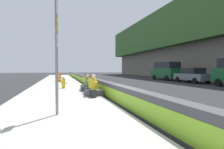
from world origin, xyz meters
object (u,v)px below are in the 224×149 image
backpack (94,94)px  fire_hydrant (63,82)px  seated_person_middle (92,87)px  parked_car_fourth (166,71)px  seated_person_foreground (94,89)px  seated_person_rear (88,86)px  construction_barrel (59,78)px  route_sign_post (57,48)px  parked_car_third (192,75)px  seated_person_far (87,84)px

backpack → fire_hydrant: bearing=14.9°
seated_person_middle → parked_car_fourth: 18.14m
backpack → seated_person_foreground: bearing=-10.2°
seated_person_rear → fire_hydrant: bearing=35.2°
seated_person_rear → construction_barrel: (9.39, 1.82, 0.14)m
route_sign_post → seated_person_rear: (6.14, -1.85, -1.76)m
seated_person_middle → parked_car_third: bearing=-61.1°
seated_person_foreground → seated_person_middle: (1.09, -0.07, -0.01)m
parked_car_fourth → construction_barrel: bearing=98.0°
seated_person_foreground → parked_car_third: bearing=-57.6°
backpack → parked_car_fourth: bearing=-42.2°
parked_car_third → seated_person_foreground: bearing=122.4°
seated_person_rear → seated_person_middle: bearing=-177.2°
backpack → construction_barrel: size_ratio=0.42×
seated_person_rear → construction_barrel: size_ratio=1.13×
seated_person_middle → backpack: size_ratio=2.82×
fire_hydrant → seated_person_middle: 3.66m
construction_barrel → seated_person_middle: bearing=-169.9°
fire_hydrant → parked_car_fourth: parked_car_fourth is taller
seated_person_middle → seated_person_rear: 1.21m
seated_person_foreground → seated_person_far: bearing=-1.4°
route_sign_post → backpack: (3.16, -1.72, -1.90)m
construction_barrel → parked_car_fourth: 14.97m
backpack → parked_car_third: (8.88, -13.03, 0.53)m
route_sign_post → seated_person_far: route_sign_post is taller
route_sign_post → parked_car_fourth: bearing=-40.1°
seated_person_foreground → seated_person_far: size_ratio=1.03×
fire_hydrant → seated_person_rear: seated_person_rear is taller
backpack → parked_car_third: size_ratio=0.09×
seated_person_rear → construction_barrel: bearing=11.0°
seated_person_middle → seated_person_foreground: bearing=176.5°
construction_barrel → fire_hydrant: bearing=-177.4°
seated_person_far → backpack: bearing=177.0°
route_sign_post → seated_person_rear: route_sign_post is taller
parked_car_fourth → seated_person_foreground: bearing=136.7°
seated_person_foreground → seated_person_rear: seated_person_foreground is taller
seated_person_foreground → backpack: bearing=169.8°
backpack → parked_car_fourth: 19.55m
fire_hydrant → seated_person_rear: bearing=-144.8°
fire_hydrant → parked_car_third: bearing=-75.3°
seated_person_rear → construction_barrel: 9.56m
seated_person_foreground → parked_car_fourth: size_ratio=0.22×
fire_hydrant → construction_barrel: (7.28, 0.33, 0.03)m
seated_person_middle → seated_person_far: seated_person_middle is taller
fire_hydrant → construction_barrel: construction_barrel is taller
seated_person_far → parked_car_fourth: (10.52, -12.91, 0.86)m
seated_person_middle → seated_person_far: 2.17m
seated_person_rear → parked_car_fourth: size_ratio=0.21×
seated_person_foreground → construction_barrel: bearing=8.8°
route_sign_post → seated_person_far: 7.56m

